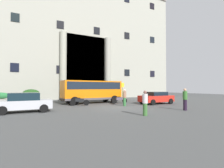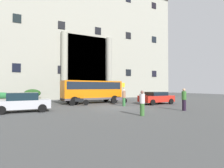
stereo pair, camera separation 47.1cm
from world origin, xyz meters
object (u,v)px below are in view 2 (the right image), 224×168
parked_sedan_second (156,98)px  pedestrian_woman_dark_dress (142,103)px  bus_stop_sign (123,90)px  hedge_planter_west (2,98)px  hedge_planter_entrance_left (32,96)px  scooter_by_planter (79,101)px  motorcycle_far_end (158,98)px  motorcycle_near_kerb (119,100)px  pedestrian_man_red_shirt (184,99)px  orange_minibus (92,90)px  pedestrian_woman_with_bag (124,97)px  hedge_planter_entrance_right (87,96)px  hedge_planter_far_east (115,95)px  white_taxi_kerbside (23,102)px  hedge_planter_far_west (67,96)px

parked_sedan_second → pedestrian_woman_dark_dress: size_ratio=2.36×
bus_stop_sign → hedge_planter_west: 15.57m
hedge_planter_entrance_left → scooter_by_planter: 8.68m
motorcycle_far_end → pedestrian_woman_dark_dress: bearing=-133.2°
hedge_planter_entrance_left → motorcycle_near_kerb: size_ratio=1.03×
scooter_by_planter → pedestrian_woman_dark_dress: (2.22, -8.12, 0.39)m
scooter_by_planter → pedestrian_man_red_shirt: bearing=-33.8°
scooter_by_planter → pedestrian_man_red_shirt: size_ratio=1.08×
bus_stop_sign → parked_sedan_second: (1.03, -5.83, -0.85)m
orange_minibus → parked_sedan_second: bearing=-38.6°
parked_sedan_second → motorcycle_near_kerb: parked_sedan_second is taller
pedestrian_woman_with_bag → hedge_planter_entrance_right: bearing=-133.1°
hedge_planter_entrance_right → hedge_planter_west: bearing=177.9°
hedge_planter_far_east → pedestrian_woman_dark_dress: (-5.51, -15.19, 0.20)m
orange_minibus → scooter_by_planter: orange_minibus is taller
scooter_by_planter → pedestrian_woman_with_bag: size_ratio=1.14×
hedge_planter_entrance_left → motorcycle_near_kerb: (9.14, -7.51, -0.34)m
pedestrian_woman_dark_dress → hedge_planter_far_east: bearing=-126.9°
hedge_planter_entrance_left → parked_sedan_second: hedge_planter_entrance_left is taller
pedestrian_man_red_shirt → motorcycle_near_kerb: bearing=-61.9°
hedge_planter_west → pedestrian_man_red_shirt: size_ratio=1.20×
hedge_planter_entrance_right → motorcycle_near_kerb: 7.00m
hedge_planter_west → motorcycle_far_end: (18.20, -7.32, -0.16)m
hedge_planter_far_east → hedge_planter_entrance_left: 12.10m
scooter_by_planter → white_taxi_kerbside: bearing=-138.2°
motorcycle_far_end → pedestrian_woman_with_bag: 6.86m
scooter_by_planter → hedge_planter_far_west: bearing=103.8°
hedge_planter_far_east → hedge_planter_entrance_right: 4.70m
hedge_planter_west → pedestrian_woman_dark_dress: 18.24m
parked_sedan_second → hedge_planter_far_east: bearing=92.4°
hedge_planter_far_west → pedestrian_woman_with_bag: size_ratio=0.91×
orange_minibus → pedestrian_woman_with_bag: bearing=-71.7°
white_taxi_kerbside → motorcycle_far_end: white_taxi_kerbside is taller
hedge_planter_far_east → hedge_planter_entrance_right: (-4.69, -0.31, -0.07)m
motorcycle_far_end → pedestrian_man_red_shirt: pedestrian_man_red_shirt is taller
hedge_planter_far_east → hedge_planter_west: size_ratio=0.81×
pedestrian_woman_with_bag → motorcycle_far_end: bearing=150.6°
motorcycle_far_end → bus_stop_sign: bearing=132.2°
bus_stop_sign → hedge_planter_far_west: (-7.36, 3.30, -0.90)m
hedge_planter_west → hedge_planter_entrance_left: bearing=5.7°
white_taxi_kerbside → pedestrian_woman_dark_dress: 9.10m
orange_minibus → motorcycle_far_end: size_ratio=3.69×
hedge_planter_far_west → hedge_planter_entrance_right: 3.01m
bus_stop_sign → white_taxi_kerbside: bearing=-153.3°
bus_stop_sign → motorcycle_near_kerb: size_ratio=1.22×
hedge_planter_west → white_taxi_kerbside: (2.66, -9.83, 0.14)m
hedge_planter_far_west → white_taxi_kerbside: 10.83m
bus_stop_sign → scooter_by_planter: size_ratio=1.30×
motorcycle_far_end → pedestrian_man_red_shirt: bearing=-113.6°
parked_sedan_second → pedestrian_woman_with_bag: (-4.39, -0.23, 0.15)m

